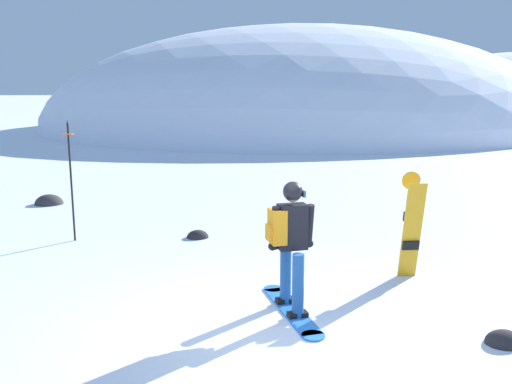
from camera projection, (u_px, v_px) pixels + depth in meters
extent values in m
plane|color=white|center=(275.00, 339.00, 6.40)|extent=(300.00, 300.00, 0.00)
ellipsoid|color=white|center=(300.00, 127.00, 38.18)|extent=(34.27, 30.84, 13.51)
cube|color=blue|center=(291.00, 310.00, 7.18)|extent=(0.56, 1.58, 0.02)
cylinder|color=blue|center=(273.00, 289.00, 7.92)|extent=(0.28, 0.28, 0.02)
cylinder|color=blue|center=(313.00, 336.00, 6.44)|extent=(0.28, 0.28, 0.02)
cube|color=black|center=(285.00, 300.00, 7.40)|extent=(0.27, 0.18, 0.06)
cube|color=black|center=(298.00, 314.00, 6.95)|extent=(0.27, 0.18, 0.06)
cylinder|color=#235699|center=(286.00, 273.00, 7.33)|extent=(0.15, 0.15, 0.82)
cylinder|color=#235699|center=(298.00, 286.00, 6.87)|extent=(0.15, 0.15, 0.82)
cube|color=black|center=(292.00, 227.00, 6.97)|extent=(0.39, 0.28, 0.58)
cylinder|color=black|center=(275.00, 228.00, 6.90)|extent=(0.13, 0.19, 0.57)
cylinder|color=black|center=(309.00, 225.00, 7.03)|extent=(0.13, 0.19, 0.57)
sphere|color=black|center=(272.00, 246.00, 6.99)|extent=(0.11, 0.11, 0.11)
sphere|color=black|center=(309.00, 243.00, 7.12)|extent=(0.11, 0.11, 0.11)
cube|color=orange|center=(277.00, 226.00, 6.91)|extent=(0.23, 0.31, 0.44)
cube|color=orange|center=(270.00, 233.00, 6.90)|extent=(0.09, 0.21, 0.20)
sphere|color=#9E7051|center=(293.00, 194.00, 6.88)|extent=(0.21, 0.21, 0.21)
sphere|color=black|center=(293.00, 191.00, 6.88)|extent=(0.25, 0.25, 0.25)
cube|color=navy|center=(302.00, 193.00, 6.92)|extent=(0.06, 0.17, 0.08)
cube|color=orange|center=(412.00, 231.00, 8.22)|extent=(0.28, 0.30, 1.50)
cylinder|color=orange|center=(411.00, 180.00, 8.22)|extent=(0.28, 0.07, 0.28)
cube|color=black|center=(412.00, 217.00, 8.21)|extent=(0.25, 0.09, 0.15)
cube|color=black|center=(410.00, 245.00, 8.29)|extent=(0.25, 0.09, 0.15)
cylinder|color=black|center=(71.00, 183.00, 10.21)|extent=(0.04, 0.04, 2.19)
cylinder|color=orange|center=(68.00, 134.00, 10.04)|extent=(0.20, 0.20, 0.01)
cone|color=black|center=(67.00, 122.00, 9.99)|extent=(0.04, 0.04, 0.08)
ellipsoid|color=#383333|center=(49.00, 204.00, 13.58)|extent=(0.69, 0.59, 0.48)
ellipsoid|color=#282628|center=(504.00, 344.00, 6.28)|extent=(0.44, 0.38, 0.31)
ellipsoid|color=#282628|center=(198.00, 238.00, 10.62)|extent=(0.42, 0.36, 0.30)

